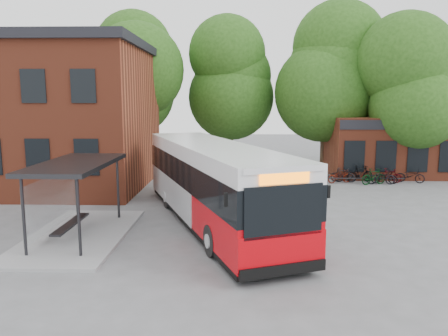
{
  "coord_description": "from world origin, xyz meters",
  "views": [
    {
      "loc": [
        1.45,
        -16.83,
        5.13
      ],
      "look_at": [
        0.89,
        3.29,
        2.0
      ],
      "focal_mm": 35.0,
      "sensor_mm": 36.0,
      "label": 1
    }
  ],
  "objects_px": {
    "bicycle_0": "(331,175)",
    "bicycle_5": "(374,177)",
    "bicycle_2": "(339,176)",
    "bicycle_3": "(360,174)",
    "bicycle_extra_0": "(410,176)",
    "bicycle_6": "(384,177)",
    "city_bus": "(213,184)",
    "bicycle_7": "(389,176)",
    "bus_shelter": "(77,199)",
    "bicycle_4": "(381,177)",
    "bicycle_1": "(343,175)"
  },
  "relations": [
    {
      "from": "bicycle_5",
      "to": "bicycle_7",
      "type": "bearing_deg",
      "value": -78.58
    },
    {
      "from": "bus_shelter",
      "to": "bicycle_7",
      "type": "relative_size",
      "value": 4.64
    },
    {
      "from": "bicycle_7",
      "to": "bicycle_5",
      "type": "bearing_deg",
      "value": 132.14
    },
    {
      "from": "city_bus",
      "to": "bicycle_1",
      "type": "height_order",
      "value": "city_bus"
    },
    {
      "from": "bicycle_1",
      "to": "bicycle_2",
      "type": "bearing_deg",
      "value": 154.68
    },
    {
      "from": "bicycle_6",
      "to": "bicycle_5",
      "type": "bearing_deg",
      "value": 134.95
    },
    {
      "from": "bus_shelter",
      "to": "bicycle_3",
      "type": "relative_size",
      "value": 3.92
    },
    {
      "from": "bicycle_extra_0",
      "to": "bicycle_4",
      "type": "bearing_deg",
      "value": 131.8
    },
    {
      "from": "bicycle_3",
      "to": "bicycle_extra_0",
      "type": "height_order",
      "value": "bicycle_3"
    },
    {
      "from": "bicycle_2",
      "to": "bicycle_extra_0",
      "type": "xyz_separation_m",
      "value": [
        4.49,
        0.25,
        0.02
      ]
    },
    {
      "from": "bicycle_2",
      "to": "bicycle_5",
      "type": "bearing_deg",
      "value": -124.63
    },
    {
      "from": "bicycle_6",
      "to": "bicycle_extra_0",
      "type": "relative_size",
      "value": 0.93
    },
    {
      "from": "bicycle_1",
      "to": "bicycle_4",
      "type": "bearing_deg",
      "value": -91.57
    },
    {
      "from": "bicycle_6",
      "to": "bicycle_extra_0",
      "type": "height_order",
      "value": "bicycle_extra_0"
    },
    {
      "from": "bicycle_3",
      "to": "bicycle_4",
      "type": "distance_m",
      "value": 1.32
    },
    {
      "from": "bicycle_6",
      "to": "bicycle_4",
      "type": "bearing_deg",
      "value": 152.54
    },
    {
      "from": "bicycle_2",
      "to": "bicycle_3",
      "type": "bearing_deg",
      "value": -94.79
    },
    {
      "from": "city_bus",
      "to": "bicycle_3",
      "type": "bearing_deg",
      "value": 26.84
    },
    {
      "from": "bicycle_7",
      "to": "bicycle_extra_0",
      "type": "bearing_deg",
      "value": -76.48
    },
    {
      "from": "city_bus",
      "to": "bicycle_6",
      "type": "distance_m",
      "value": 13.77
    },
    {
      "from": "bicycle_0",
      "to": "bicycle_extra_0",
      "type": "height_order",
      "value": "bicycle_extra_0"
    },
    {
      "from": "bicycle_0",
      "to": "bicycle_7",
      "type": "bearing_deg",
      "value": -87.92
    },
    {
      "from": "bus_shelter",
      "to": "bicycle_1",
      "type": "relative_size",
      "value": 4.63
    },
    {
      "from": "bicycle_5",
      "to": "bicycle_6",
      "type": "relative_size",
      "value": 1.07
    },
    {
      "from": "bicycle_3",
      "to": "bicycle_7",
      "type": "relative_size",
      "value": 1.18
    },
    {
      "from": "bicycle_1",
      "to": "bicycle_5",
      "type": "distance_m",
      "value": 1.88
    },
    {
      "from": "city_bus",
      "to": "bicycle_6",
      "type": "height_order",
      "value": "city_bus"
    },
    {
      "from": "bicycle_4",
      "to": "bicycle_extra_0",
      "type": "relative_size",
      "value": 1.03
    },
    {
      "from": "city_bus",
      "to": "bicycle_5",
      "type": "xyz_separation_m",
      "value": [
        9.41,
        8.74,
        -1.17
      ]
    },
    {
      "from": "bicycle_extra_0",
      "to": "city_bus",
      "type": "bearing_deg",
      "value": 152.24
    },
    {
      "from": "bicycle_0",
      "to": "bicycle_5",
      "type": "relative_size",
      "value": 0.96
    },
    {
      "from": "bicycle_3",
      "to": "bicycle_5",
      "type": "distance_m",
      "value": 1.07
    },
    {
      "from": "bicycle_6",
      "to": "bicycle_7",
      "type": "xyz_separation_m",
      "value": [
        0.4,
        0.3,
        0.04
      ]
    },
    {
      "from": "bicycle_0",
      "to": "bicycle_6",
      "type": "xyz_separation_m",
      "value": [
        3.22,
        -0.47,
        -0.01
      ]
    },
    {
      "from": "bicycle_3",
      "to": "bicycle_extra_0",
      "type": "relative_size",
      "value": 1.05
    },
    {
      "from": "bicycle_2",
      "to": "bicycle_7",
      "type": "height_order",
      "value": "bicycle_7"
    },
    {
      "from": "bicycle_0",
      "to": "bicycle_5",
      "type": "distance_m",
      "value": 2.6
    },
    {
      "from": "bicycle_3",
      "to": "bicycle_extra_0",
      "type": "bearing_deg",
      "value": -106.32
    },
    {
      "from": "bicycle_0",
      "to": "bicycle_7",
      "type": "distance_m",
      "value": 3.63
    },
    {
      "from": "city_bus",
      "to": "bicycle_0",
      "type": "xyz_separation_m",
      "value": [
        6.98,
        9.64,
        -1.25
      ]
    },
    {
      "from": "bicycle_1",
      "to": "bicycle_extra_0",
      "type": "height_order",
      "value": "bicycle_1"
    },
    {
      "from": "bicycle_0",
      "to": "bicycle_3",
      "type": "relative_size",
      "value": 0.91
    },
    {
      "from": "bicycle_4",
      "to": "bicycle_7",
      "type": "relative_size",
      "value": 1.15
    },
    {
      "from": "bicycle_2",
      "to": "bicycle_4",
      "type": "xyz_separation_m",
      "value": [
        2.45,
        -0.42,
        0.04
      ]
    },
    {
      "from": "bicycle_0",
      "to": "bicycle_2",
      "type": "bearing_deg",
      "value": -122.78
    },
    {
      "from": "bicycle_0",
      "to": "bicycle_2",
      "type": "xyz_separation_m",
      "value": [
        0.47,
        -0.36,
        -0.01
      ]
    },
    {
      "from": "bus_shelter",
      "to": "bicycle_0",
      "type": "relative_size",
      "value": 4.31
    },
    {
      "from": "bicycle_0",
      "to": "bicycle_5",
      "type": "xyz_separation_m",
      "value": [
        2.43,
        -0.9,
        0.08
      ]
    },
    {
      "from": "bicycle_3",
      "to": "city_bus",
      "type": "bearing_deg",
      "value": 123.26
    },
    {
      "from": "bicycle_2",
      "to": "bicycle_7",
      "type": "distance_m",
      "value": 3.16
    }
  ]
}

